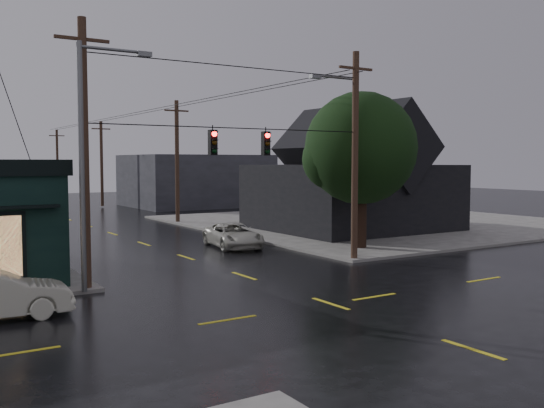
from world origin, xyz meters
TOP-DOWN VIEW (x-y plane):
  - ground_plane at (0.00, 0.00)m, footprint 160.00×160.00m
  - sidewalk_ne at (20.00, 20.00)m, footprint 28.00×28.00m
  - ne_building at (15.00, 17.00)m, footprint 12.60×11.60m
  - corner_tree at (9.19, 9.21)m, footprint 6.16×6.16m
  - utility_pole_nw at (-6.50, 6.50)m, footprint 2.00×0.32m
  - utility_pole_ne at (6.50, 6.50)m, footprint 2.00×0.32m
  - utility_pole_far_a at (6.50, 28.00)m, footprint 2.00×0.32m
  - utility_pole_far_b at (6.50, 48.00)m, footprint 2.00×0.32m
  - utility_pole_far_c at (6.50, 68.00)m, footprint 2.00×0.32m
  - span_signal_assembly at (0.10, 6.50)m, footprint 13.00×0.48m
  - streetlight_nw at (-6.80, 5.80)m, footprint 5.40×0.30m
  - streetlight_ne at (7.00, 7.20)m, footprint 5.40×0.30m
  - bg_building_east at (16.00, 45.00)m, footprint 14.00×12.00m
  - suv_silver at (3.75, 13.84)m, footprint 3.02×5.27m

SIDE VIEW (x-z plane):
  - ground_plane at x=0.00m, z-range 0.00..0.00m
  - utility_pole_nw at x=-6.50m, z-range -5.08..5.08m
  - utility_pole_ne at x=6.50m, z-range -5.08..5.08m
  - utility_pole_far_a at x=6.50m, z-range -4.83..4.83m
  - utility_pole_far_b at x=6.50m, z-range -4.58..4.58m
  - utility_pole_far_c at x=6.50m, z-range -4.58..4.58m
  - streetlight_nw at x=-6.80m, z-range -4.58..4.58m
  - streetlight_ne at x=7.00m, z-range -4.58..4.58m
  - sidewalk_ne at x=20.00m, z-range 0.00..0.15m
  - suv_silver at x=3.75m, z-range 0.00..1.38m
  - bg_building_east at x=16.00m, z-range 0.00..5.60m
  - ne_building at x=15.00m, z-range 0.09..8.85m
  - corner_tree at x=9.19m, z-range 1.31..9.86m
  - span_signal_assembly at x=0.10m, z-range 5.08..6.31m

